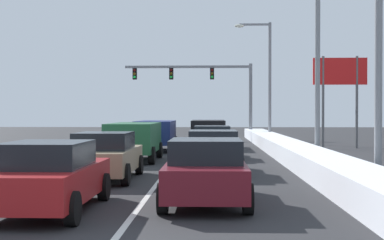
# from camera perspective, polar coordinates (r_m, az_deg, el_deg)

# --- Properties ---
(ground_plane) EXTENTS (120.00, 120.00, 0.00)m
(ground_plane) POSITION_cam_1_polar(r_m,az_deg,el_deg) (22.56, -2.18, -4.67)
(ground_plane) COLOR #28282B
(lane_stripe_between_right_lane_and_center_lane) EXTENTS (0.14, 44.63, 0.01)m
(lane_stripe_between_right_lane_and_center_lane) POSITION_cam_1_polar(r_m,az_deg,el_deg) (26.60, -1.55, -3.83)
(lane_stripe_between_right_lane_and_center_lane) COLOR silver
(lane_stripe_between_right_lane_and_center_lane) RESTS_ON ground
(snow_bank_right_shoulder) EXTENTS (1.56, 44.63, 0.74)m
(snow_bank_right_shoulder) POSITION_cam_1_polar(r_m,az_deg,el_deg) (26.78, 9.86, -3.02)
(snow_bank_right_shoulder) COLOR white
(snow_bank_right_shoulder) RESTS_ON ground
(snow_bank_left_shoulder) EXTENTS (1.85, 44.63, 0.48)m
(snow_bank_left_shoulder) POSITION_cam_1_polar(r_m,az_deg,el_deg) (27.42, -12.69, -3.22)
(snow_bank_left_shoulder) COLOR white
(snow_bank_left_shoulder) RESTS_ON ground
(sedan_maroon_right_lane_nearest) EXTENTS (2.00, 4.50, 1.51)m
(sedan_maroon_right_lane_nearest) POSITION_cam_1_polar(r_m,az_deg,el_deg) (13.27, 1.42, -5.16)
(sedan_maroon_right_lane_nearest) COLOR maroon
(sedan_maroon_right_lane_nearest) RESTS_ON ground
(sedan_silver_right_lane_second) EXTENTS (2.00, 4.50, 1.51)m
(sedan_silver_right_lane_second) POSITION_cam_1_polar(r_m,az_deg,el_deg) (19.77, 2.15, -3.21)
(sedan_silver_right_lane_second) COLOR #B7BABF
(sedan_silver_right_lane_second) RESTS_ON ground
(sedan_gray_right_lane_third) EXTENTS (2.00, 4.50, 1.51)m
(sedan_gray_right_lane_third) POSITION_cam_1_polar(r_m,az_deg,el_deg) (26.58, 2.06, -2.19)
(sedan_gray_right_lane_third) COLOR slate
(sedan_gray_right_lane_third) RESTS_ON ground
(suv_black_right_lane_fourth) EXTENTS (2.16, 4.90, 1.67)m
(suv_black_right_lane_fourth) POSITION_cam_1_polar(r_m,az_deg,el_deg) (33.76, 1.67, -1.14)
(suv_black_right_lane_fourth) COLOR black
(suv_black_right_lane_fourth) RESTS_ON ground
(sedan_red_center_lane_nearest) EXTENTS (2.00, 4.50, 1.51)m
(sedan_red_center_lane_nearest) POSITION_cam_1_polar(r_m,az_deg,el_deg) (12.51, -14.34, -5.54)
(sedan_red_center_lane_nearest) COLOR maroon
(sedan_red_center_lane_nearest) RESTS_ON ground
(sedan_tan_center_lane_second) EXTENTS (2.00, 4.50, 1.51)m
(sedan_tan_center_lane_second) POSITION_cam_1_polar(r_m,az_deg,el_deg) (18.07, -8.82, -3.59)
(sedan_tan_center_lane_second) COLOR #937F60
(sedan_tan_center_lane_second) RESTS_ON ground
(suv_green_center_lane_third) EXTENTS (2.16, 4.90, 1.67)m
(suv_green_center_lane_third) POSITION_cam_1_polar(r_m,az_deg,el_deg) (24.93, -5.88, -1.81)
(suv_green_center_lane_third) COLOR #1E5633
(suv_green_center_lane_third) RESTS_ON ground
(suv_navy_center_lane_fourth) EXTENTS (2.16, 4.90, 1.67)m
(suv_navy_center_lane_fourth) POSITION_cam_1_polar(r_m,az_deg,el_deg) (31.29, -3.70, -1.29)
(suv_navy_center_lane_fourth) COLOR navy
(suv_navy_center_lane_fourth) RESTS_ON ground
(traffic_light_gantry) EXTENTS (10.60, 0.47, 6.20)m
(traffic_light_gantry) POSITION_cam_1_polar(r_m,az_deg,el_deg) (46.81, 1.41, 3.93)
(traffic_light_gantry) COLOR slate
(traffic_light_gantry) RESTS_ON ground
(street_lamp_right_mid) EXTENTS (2.66, 0.36, 8.69)m
(street_lamp_right_mid) POSITION_cam_1_polar(r_m,az_deg,el_deg) (24.99, 11.85, 7.70)
(street_lamp_right_mid) COLOR gray
(street_lamp_right_mid) RESTS_ON ground
(street_lamp_right_far) EXTENTS (2.66, 0.36, 8.64)m
(street_lamp_right_far) POSITION_cam_1_polar(r_m,az_deg,el_deg) (40.96, 7.42, 4.95)
(street_lamp_right_far) COLOR gray
(street_lamp_right_far) RESTS_ON ground
(roadside_sign_right) EXTENTS (3.20, 0.16, 5.50)m
(roadside_sign_right) POSITION_cam_1_polar(r_m,az_deg,el_deg) (34.67, 14.78, 3.85)
(roadside_sign_right) COLOR #59595B
(roadside_sign_right) RESTS_ON ground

